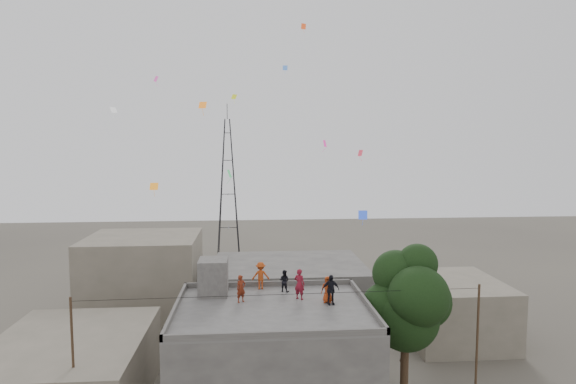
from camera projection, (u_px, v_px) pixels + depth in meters
name	position (u px, v px, depth m)	size (l,w,h in m)	color
main_building	(273.00, 365.00, 25.02)	(10.00, 8.00, 6.10)	#484643
parapet	(273.00, 305.00, 24.72)	(10.00, 8.00, 0.30)	#484643
stair_head_box	(213.00, 277.00, 26.97)	(1.60, 1.80, 2.00)	#484643
neighbor_west	(70.00, 374.00, 26.23)	(8.00, 10.00, 4.00)	#686152
neighbor_north	(289.00, 293.00, 39.13)	(12.00, 9.00, 5.00)	#484643
neighbor_northwest	(144.00, 278.00, 40.06)	(9.00, 8.00, 7.00)	#686152
neighbor_east	(452.00, 309.00, 36.14)	(7.00, 8.00, 4.40)	#686152
tree	(408.00, 301.00, 25.91)	(4.90, 4.60, 9.10)	black
utility_line	(284.00, 361.00, 23.75)	(20.12, 0.62, 7.40)	black
transmission_tower	(228.00, 187.00, 63.84)	(2.97, 2.97, 20.01)	black
person_red_adult	(299.00, 284.00, 26.11)	(0.61, 0.40, 1.68)	maroon
person_orange_child	(328.00, 289.00, 25.57)	(0.69, 0.45, 1.42)	#A73713
person_dark_child	(284.00, 281.00, 27.52)	(0.61, 0.48, 1.26)	black
person_dark_adult	(331.00, 290.00, 25.24)	(0.93, 0.39, 1.59)	black
person_orange_adult	(261.00, 276.00, 27.99)	(1.03, 0.59, 1.59)	#AC3E13
person_red_child	(241.00, 289.00, 25.62)	(0.53, 0.35, 1.46)	maroon
kites	(253.00, 131.00, 31.46)	(17.74, 13.64, 12.95)	orange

